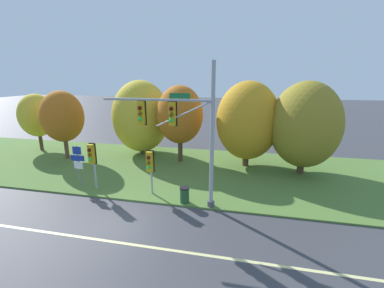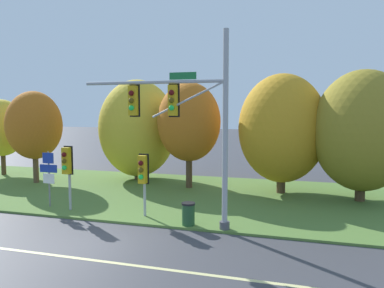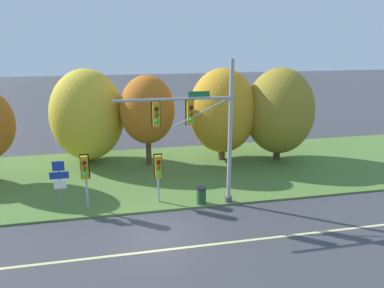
% 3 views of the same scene
% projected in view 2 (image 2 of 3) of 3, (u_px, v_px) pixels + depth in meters
% --- Properties ---
extents(ground_plane, '(160.00, 160.00, 0.00)m').
position_uv_depth(ground_plane, '(91.00, 245.00, 13.33)').
color(ground_plane, '#3D3D42').
extents(lane_stripe, '(36.00, 0.16, 0.01)m').
position_uv_depth(lane_stripe, '(71.00, 257.00, 12.19)').
color(lane_stripe, beige).
rests_on(lane_stripe, ground).
extents(grass_verge, '(48.00, 11.50, 0.10)m').
position_uv_depth(grass_verge, '(169.00, 194.00, 21.21)').
color(grass_verge, '#517533').
rests_on(grass_verge, ground).
extents(traffic_signal_mast, '(6.21, 0.49, 7.75)m').
position_uv_depth(traffic_signal_mast, '(186.00, 116.00, 14.81)').
color(traffic_signal_mast, '#9EA0A5').
rests_on(traffic_signal_mast, grass_verge).
extents(pedestrian_signal_near_kerb, '(0.46, 0.55, 3.03)m').
position_uv_depth(pedestrian_signal_near_kerb, '(67.00, 164.00, 17.26)').
color(pedestrian_signal_near_kerb, '#9EA0A5').
rests_on(pedestrian_signal_near_kerb, grass_verge).
extents(pedestrian_signal_further_along, '(0.46, 0.55, 2.79)m').
position_uv_depth(pedestrian_signal_further_along, '(143.00, 173.00, 16.27)').
color(pedestrian_signal_further_along, '#9EA0A5').
rests_on(pedestrian_signal_further_along, grass_verge).
extents(route_sign_post, '(0.97, 0.08, 2.68)m').
position_uv_depth(route_sign_post, '(49.00, 172.00, 18.09)').
color(route_sign_post, slate).
rests_on(route_sign_post, grass_verge).
extents(tree_nearest_road, '(3.26, 3.26, 5.45)m').
position_uv_depth(tree_nearest_road, '(2.00, 128.00, 26.90)').
color(tree_nearest_road, '#4C3823').
rests_on(tree_nearest_road, grass_verge).
extents(tree_left_of_mast, '(3.47, 3.47, 5.88)m').
position_uv_depth(tree_left_of_mast, '(34.00, 125.00, 23.87)').
color(tree_left_of_mast, brown).
rests_on(tree_left_of_mast, grass_verge).
extents(tree_behind_signpost, '(5.19, 5.19, 6.70)m').
position_uv_depth(tree_behind_signpost, '(138.00, 128.00, 25.12)').
color(tree_behind_signpost, brown).
rests_on(tree_behind_signpost, grass_verge).
extents(tree_mid_verge, '(3.78, 3.78, 6.34)m').
position_uv_depth(tree_mid_verge, '(189.00, 122.00, 22.33)').
color(tree_mid_verge, '#4C3823').
rests_on(tree_mid_verge, grass_verge).
extents(tree_tall_centre, '(4.87, 4.87, 6.71)m').
position_uv_depth(tree_tall_centre, '(282.00, 128.00, 20.94)').
color(tree_tall_centre, '#4C3823').
rests_on(tree_tall_centre, grass_verge).
extents(tree_right_far, '(4.95, 4.95, 6.73)m').
position_uv_depth(tree_right_far, '(363.00, 131.00, 19.03)').
color(tree_right_far, '#4C3823').
rests_on(tree_right_far, grass_verge).
extents(trash_bin, '(0.56, 0.56, 0.93)m').
position_uv_depth(trash_bin, '(188.00, 214.00, 15.24)').
color(trash_bin, '#234C28').
rests_on(trash_bin, grass_verge).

